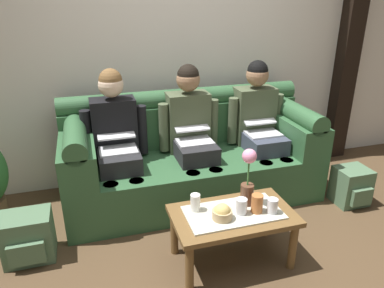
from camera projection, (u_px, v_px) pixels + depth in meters
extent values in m
plane|color=#4C3823|center=(240.00, 275.00, 2.51)|extent=(14.00, 14.00, 0.00)
cube|color=silver|center=(175.00, 32.00, 3.45)|extent=(6.00, 0.12, 2.90)
cube|color=black|center=(351.00, 27.00, 3.85)|extent=(0.20, 0.20, 2.90)
cube|color=#2D5633|center=(193.00, 176.00, 3.40)|extent=(2.27, 0.88, 0.42)
cube|color=#2D5633|center=(183.00, 124.00, 3.53)|extent=(2.27, 0.22, 0.40)
cylinder|color=#2D5633|center=(183.00, 98.00, 3.44)|extent=(2.27, 0.18, 0.18)
cube|color=#2D5633|center=(78.00, 155.00, 3.00)|extent=(0.28, 0.88, 0.28)
cylinder|color=#2D5633|center=(75.00, 134.00, 2.93)|extent=(0.18, 0.88, 0.18)
cube|color=#2D5633|center=(292.00, 130.00, 3.53)|extent=(0.28, 0.88, 0.28)
cylinder|color=#2D5633|center=(294.00, 112.00, 3.46)|extent=(0.18, 0.88, 0.18)
cube|color=#232326|center=(119.00, 160.00, 3.06)|extent=(0.34, 0.40, 0.15)
cylinder|color=#232326|center=(113.00, 207.00, 2.91)|extent=(0.12, 0.12, 0.42)
cylinder|color=#232326|center=(138.00, 203.00, 2.97)|extent=(0.12, 0.12, 0.42)
cube|color=black|center=(114.00, 129.00, 3.20)|extent=(0.38, 0.22, 0.54)
cylinder|color=black|center=(87.00, 135.00, 3.11)|extent=(0.09, 0.09, 0.44)
cylinder|color=black|center=(142.00, 130.00, 3.23)|extent=(0.09, 0.09, 0.44)
sphere|color=beige|center=(111.00, 85.00, 3.03)|extent=(0.21, 0.21, 0.21)
sphere|color=brown|center=(110.00, 80.00, 3.01)|extent=(0.19, 0.19, 0.19)
cube|color=silver|center=(118.00, 150.00, 3.05)|extent=(0.31, 0.22, 0.02)
cube|color=silver|center=(116.00, 132.00, 3.12)|extent=(0.31, 0.21, 0.06)
cube|color=black|center=(116.00, 133.00, 3.11)|extent=(0.27, 0.18, 0.04)
cube|color=#232326|center=(195.00, 151.00, 3.24)|extent=(0.34, 0.40, 0.15)
cylinder|color=#232326|center=(193.00, 195.00, 3.09)|extent=(0.12, 0.12, 0.42)
cylinder|color=#232326|center=(215.00, 191.00, 3.14)|extent=(0.12, 0.12, 0.42)
cube|color=#475138|center=(188.00, 122.00, 3.37)|extent=(0.38, 0.22, 0.54)
cylinder|color=#475138|center=(164.00, 128.00, 3.28)|extent=(0.09, 0.09, 0.44)
cylinder|color=#475138|center=(213.00, 123.00, 3.41)|extent=(0.09, 0.09, 0.44)
sphere|color=#936B4C|center=(188.00, 80.00, 3.20)|extent=(0.21, 0.21, 0.21)
sphere|color=black|center=(188.00, 75.00, 3.19)|extent=(0.19, 0.19, 0.19)
cube|color=silver|center=(195.00, 141.00, 3.22)|extent=(0.31, 0.22, 0.02)
cube|color=silver|center=(190.00, 125.00, 3.30)|extent=(0.31, 0.21, 0.07)
cube|color=black|center=(191.00, 125.00, 3.29)|extent=(0.27, 0.18, 0.05)
cube|color=#383D4C|center=(264.00, 143.00, 3.42)|extent=(0.34, 0.40, 0.15)
cylinder|color=#383D4C|center=(264.00, 184.00, 3.27)|extent=(0.12, 0.12, 0.42)
cylinder|color=#383D4C|center=(284.00, 181.00, 3.32)|extent=(0.12, 0.12, 0.42)
cube|color=#475138|center=(254.00, 115.00, 3.55)|extent=(0.38, 0.22, 0.54)
cylinder|color=#475138|center=(233.00, 121.00, 3.46)|extent=(0.09, 0.09, 0.44)
cylinder|color=#475138|center=(277.00, 116.00, 3.59)|extent=(0.09, 0.09, 0.44)
sphere|color=#936B4C|center=(257.00, 75.00, 3.38)|extent=(0.21, 0.21, 0.21)
sphere|color=black|center=(258.00, 71.00, 3.37)|extent=(0.19, 0.19, 0.19)
cube|color=silver|center=(263.00, 134.00, 3.40)|extent=(0.31, 0.22, 0.02)
cube|color=silver|center=(257.00, 118.00, 3.48)|extent=(0.31, 0.21, 0.08)
cube|color=black|center=(258.00, 118.00, 3.48)|extent=(0.27, 0.18, 0.06)
cube|color=brown|center=(233.00, 216.00, 2.51)|extent=(0.84, 0.49, 0.04)
cube|color=beige|center=(233.00, 213.00, 2.50)|extent=(0.66, 0.34, 0.01)
cylinder|color=brown|center=(189.00, 268.00, 2.31)|extent=(0.06, 0.06, 0.36)
cylinder|color=brown|center=(293.00, 246.00, 2.51)|extent=(0.06, 0.06, 0.36)
cylinder|color=brown|center=(174.00, 232.00, 2.66)|extent=(0.06, 0.06, 0.36)
cylinder|color=brown|center=(266.00, 216.00, 2.86)|extent=(0.06, 0.06, 0.36)
cylinder|color=brown|center=(247.00, 194.00, 2.57)|extent=(0.09, 0.09, 0.15)
cylinder|color=#3D7538|center=(248.00, 173.00, 2.50)|extent=(0.01, 0.01, 0.18)
sphere|color=pink|center=(249.00, 156.00, 2.45)|extent=(0.10, 0.10, 0.10)
cylinder|color=tan|center=(222.00, 214.00, 2.42)|extent=(0.14, 0.14, 0.06)
sphere|color=#D8B766|center=(222.00, 211.00, 2.41)|extent=(0.11, 0.11, 0.11)
cylinder|color=white|center=(195.00, 203.00, 2.50)|extent=(0.07, 0.07, 0.12)
cylinder|color=silver|center=(272.00, 206.00, 2.47)|extent=(0.07, 0.07, 0.10)
cylinder|color=silver|center=(241.00, 206.00, 2.46)|extent=(0.08, 0.08, 0.11)
cylinder|color=#B26633|center=(257.00, 203.00, 2.48)|extent=(0.08, 0.08, 0.13)
cube|color=#4C6B4C|center=(351.00, 186.00, 3.32)|extent=(0.29, 0.26, 0.34)
cube|color=#4C6B4C|center=(361.00, 197.00, 3.20)|extent=(0.20, 0.05, 0.15)
cube|color=#4C6B4C|center=(28.00, 237.00, 2.62)|extent=(0.34, 0.26, 0.35)
cube|color=#4C6B4C|center=(27.00, 254.00, 2.50)|extent=(0.24, 0.05, 0.16)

